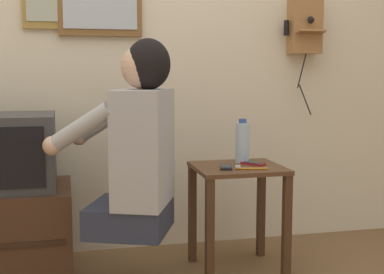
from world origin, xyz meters
TOP-DOWN VIEW (x-y plane):
  - wall_back at (0.00, 1.00)m, footprint 6.80×0.05m
  - side_table at (0.51, 0.49)m, footprint 0.45×0.41m
  - person at (-0.03, 0.34)m, footprint 0.63×0.56m
  - tv_stand at (-0.67, 0.62)m, footprint 0.65×0.52m
  - television at (-0.65, 0.62)m, footprint 0.48×0.44m
  - wall_phone_antique at (1.07, 0.92)m, footprint 0.23×0.19m
  - cell_phone_held at (0.43, 0.44)m, footprint 0.09×0.14m
  - cell_phone_spare at (0.60, 0.51)m, footprint 0.12×0.13m
  - water_bottle at (0.57, 0.58)m, footprint 0.08×0.08m
  - toothbrush at (0.53, 0.38)m, footprint 0.16×0.05m

SIDE VIEW (x-z plane):
  - tv_stand at x=-0.67m, z-range 0.00..0.48m
  - side_table at x=0.51m, z-range 0.14..0.70m
  - cell_phone_held at x=0.43m, z-range 0.56..0.57m
  - cell_phone_spare at x=0.60m, z-range 0.56..0.57m
  - toothbrush at x=0.53m, z-range 0.56..0.58m
  - television at x=-0.65m, z-range 0.48..0.84m
  - water_bottle at x=0.57m, z-range 0.55..0.79m
  - person at x=-0.03m, z-range 0.26..1.17m
  - wall_back at x=0.00m, z-range 0.00..2.55m
  - wall_phone_antique at x=1.07m, z-range 0.95..1.72m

